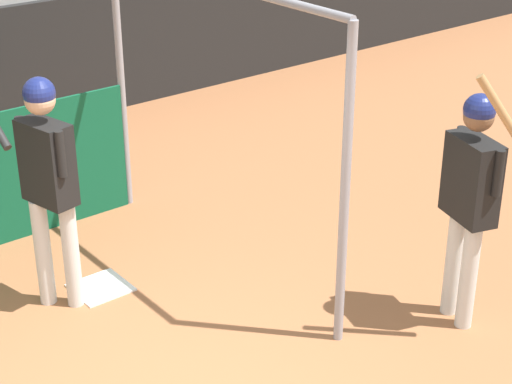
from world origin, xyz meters
The scene contains 3 objects.
home_plate centered at (0.57, 1.94, 0.01)m, with size 0.44×0.44×0.02m.
player_batter centered at (0.21, 1.94, 1.17)m, with size 0.57×0.86×2.06m.
player_waiting centered at (2.52, -0.21, 1.13)m, with size 0.50×0.80×2.10m.
Camera 1 is at (-2.24, -3.63, 3.75)m, focal length 60.00 mm.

